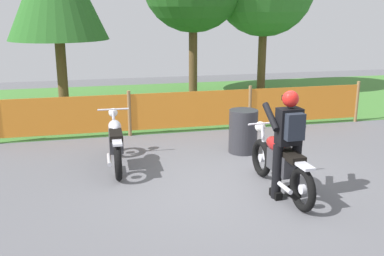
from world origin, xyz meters
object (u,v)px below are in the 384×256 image
at_px(motorcycle_lead, 116,142).
at_px(rider_trailing, 288,139).
at_px(motorcycle_trailing, 280,163).
at_px(oil_drum, 243,131).

bearing_deg(motorcycle_lead, rider_trailing, -127.95).
relative_size(motorcycle_trailing, rider_trailing, 1.25).
relative_size(rider_trailing, oil_drum, 1.92).
relative_size(motorcycle_lead, oil_drum, 2.33).
relative_size(motorcycle_lead, motorcycle_trailing, 0.97).
height_order(motorcycle_trailing, rider_trailing, rider_trailing).
height_order(motorcycle_trailing, oil_drum, motorcycle_trailing).
bearing_deg(motorcycle_trailing, motorcycle_lead, 51.53).
bearing_deg(motorcycle_lead, motorcycle_trailing, -124.77).
bearing_deg(motorcycle_trailing, rider_trailing, -179.49).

